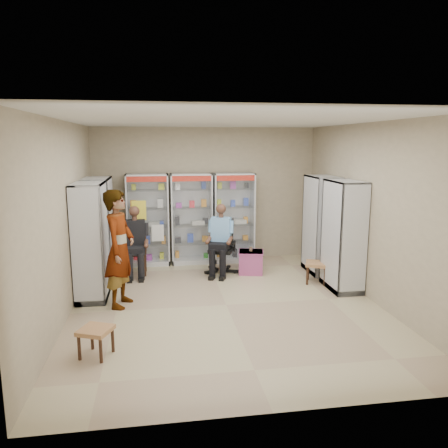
{
  "coord_description": "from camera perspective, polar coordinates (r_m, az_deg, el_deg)",
  "views": [
    {
      "loc": [
        -1.08,
        -6.81,
        2.66
      ],
      "look_at": [
        0.07,
        0.7,
        1.24
      ],
      "focal_mm": 35.0,
      "sensor_mm": 36.0,
      "label": 1
    }
  ],
  "objects": [
    {
      "name": "woven_stool_a",
      "position": [
        8.63,
        11.97,
        -6.21
      ],
      "size": [
        0.53,
        0.53,
        0.41
      ],
      "primitive_type": "cube",
      "rotation": [
        0.0,
        0.0,
        -0.38
      ],
      "color": "#96623F",
      "rests_on": "floor"
    },
    {
      "name": "cabinet_right_far",
      "position": [
        9.19,
        12.56,
        -0.09
      ],
      "size": [
        0.9,
        0.5,
        2.0
      ],
      "primitive_type": "cube",
      "rotation": [
        0.0,
        0.0,
        1.57
      ],
      "color": "silver",
      "rests_on": "floor"
    },
    {
      "name": "standing_man",
      "position": [
        7.3,
        -13.48,
        -3.16
      ],
      "size": [
        0.64,
        0.8,
        1.93
      ],
      "primitive_type": "imported",
      "rotation": [
        0.0,
        0.0,
        1.3
      ],
      "color": "gray",
      "rests_on": "floor"
    },
    {
      "name": "pink_trunk",
      "position": [
        9.07,
        3.54,
        -4.98
      ],
      "size": [
        0.57,
        0.56,
        0.46
      ],
      "primitive_type": "cube",
      "rotation": [
        0.0,
        0.0,
        -0.23
      ],
      "color": "#AE4583",
      "rests_on": "floor"
    },
    {
      "name": "cabinet_left_near",
      "position": [
        7.78,
        -17.0,
        -2.22
      ],
      "size": [
        0.9,
        0.5,
        2.0
      ],
      "primitive_type": "cube",
      "rotation": [
        0.0,
        0.0,
        -1.57
      ],
      "color": "#B4B7BB",
      "rests_on": "floor"
    },
    {
      "name": "woven_stool_b",
      "position": [
        5.92,
        -16.36,
        -14.57
      ],
      "size": [
        0.49,
        0.49,
        0.37
      ],
      "primitive_type": "cube",
      "rotation": [
        0.0,
        0.0,
        -0.4
      ],
      "color": "olive",
      "rests_on": "floor"
    },
    {
      "name": "room_shell",
      "position": [
        6.93,
        0.31,
        4.85
      ],
      "size": [
        5.02,
        6.02,
        3.01
      ],
      "color": "tan",
      "rests_on": "ground"
    },
    {
      "name": "wooden_chair",
      "position": [
        9.09,
        -11.43,
        -3.58
      ],
      "size": [
        0.42,
        0.42,
        0.94
      ],
      "primitive_type": "cube",
      "color": "black",
      "rests_on": "floor"
    },
    {
      "name": "floor",
      "position": [
        7.39,
        0.29,
        -10.51
      ],
      "size": [
        6.0,
        6.0,
        0.0
      ],
      "primitive_type": "plane",
      "color": "tan",
      "rests_on": "ground"
    },
    {
      "name": "cabinet_back_right",
      "position": [
        9.83,
        1.26,
        0.85
      ],
      "size": [
        0.9,
        0.5,
        2.0
      ],
      "primitive_type": "cube",
      "color": "#ABAEB2",
      "rests_on": "floor"
    },
    {
      "name": "cabinet_right_near",
      "position": [
        8.2,
        15.32,
        -1.49
      ],
      "size": [
        0.9,
        0.5,
        2.0
      ],
      "primitive_type": "cube",
      "rotation": [
        0.0,
        0.0,
        1.57
      ],
      "color": "silver",
      "rests_on": "floor"
    },
    {
      "name": "office_chair",
      "position": [
        9.0,
        -0.4,
        -3.09
      ],
      "size": [
        0.75,
        0.75,
        1.07
      ],
      "primitive_type": "cube",
      "rotation": [
        0.0,
        0.0,
        -0.35
      ],
      "color": "black",
      "rests_on": "floor"
    },
    {
      "name": "tea_glass",
      "position": [
        9.02,
        3.52,
        -3.26
      ],
      "size": [
        0.07,
        0.07,
        0.09
      ],
      "primitive_type": "cylinder",
      "color": "#5D1608",
      "rests_on": "pink_trunk"
    },
    {
      "name": "seated_customer",
      "position": [
        9.0,
        -11.49,
        -2.42
      ],
      "size": [
        0.44,
        0.6,
        1.34
      ],
      "primitive_type": null,
      "color": "black",
      "rests_on": "floor"
    },
    {
      "name": "cabinet_back_left",
      "position": [
        9.69,
        -9.88,
        0.55
      ],
      "size": [
        0.9,
        0.5,
        2.0
      ],
      "primitive_type": "cube",
      "color": "#A9ABB0",
      "rests_on": "floor"
    },
    {
      "name": "cabinet_back_mid",
      "position": [
        9.71,
        -4.27,
        0.7
      ],
      "size": [
        0.9,
        0.5,
        2.0
      ],
      "primitive_type": "cube",
      "color": "silver",
      "rests_on": "floor"
    },
    {
      "name": "cabinet_left_far",
      "position": [
        8.85,
        -16.01,
        -0.66
      ],
      "size": [
        0.9,
        0.5,
        2.0
      ],
      "primitive_type": "cube",
      "rotation": [
        0.0,
        0.0,
        -1.57
      ],
      "color": "#9FA1A6",
      "rests_on": "floor"
    },
    {
      "name": "seated_shopkeeper",
      "position": [
        8.92,
        -0.36,
        -2.25
      ],
      "size": [
        0.63,
        0.74,
        1.36
      ],
      "primitive_type": null,
      "rotation": [
        0.0,
        0.0,
        -0.35
      ],
      "color": "#6AA2D3",
      "rests_on": "floor"
    }
  ]
}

